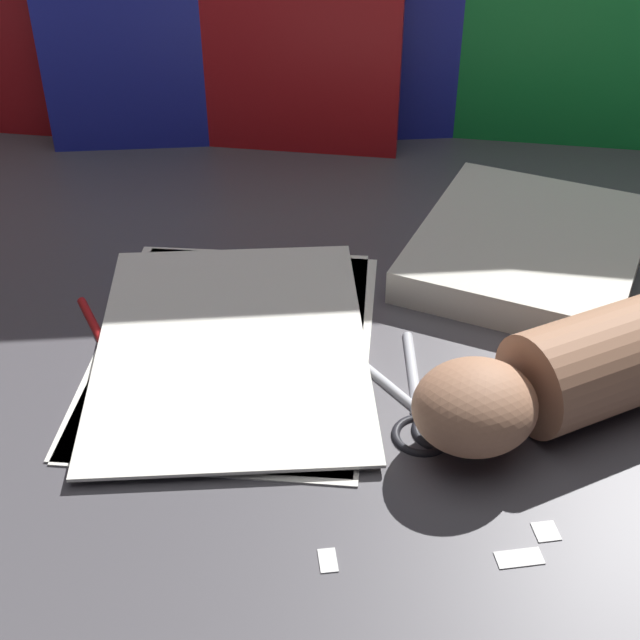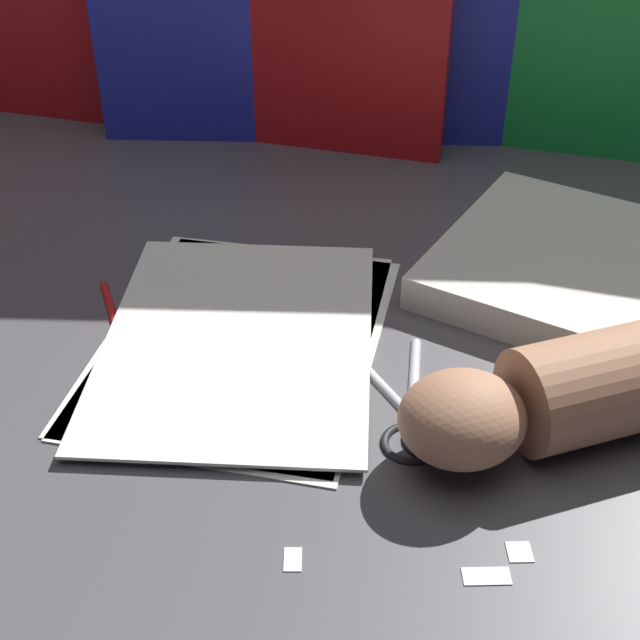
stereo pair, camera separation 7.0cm
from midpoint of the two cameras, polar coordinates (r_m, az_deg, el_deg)
ground_plane at (r=0.74m, az=3.56°, el=-3.84°), size 6.00×6.00×0.00m
paper_stack at (r=0.78m, az=-2.54°, el=-1.22°), size 0.26×0.33×0.01m
book_closed at (r=0.90m, az=17.07°, el=3.52°), size 0.29×0.31×0.03m
scissors at (r=0.71m, az=8.78°, el=-6.20°), size 0.11×0.16×0.01m
hand_forearm at (r=0.71m, az=19.64°, el=-4.22°), size 0.30×0.21×0.08m
paper_scrap_near at (r=0.61m, az=13.99°, el=-15.76°), size 0.03×0.02×0.00m
paper_scrap_mid at (r=0.61m, az=1.40°, el=-15.18°), size 0.01×0.02×0.00m
paper_scrap_far at (r=0.63m, az=15.89°, el=-14.22°), size 0.02×0.02×0.00m
pen at (r=0.81m, az=-10.62°, el=-0.13°), size 0.07×0.12×0.01m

